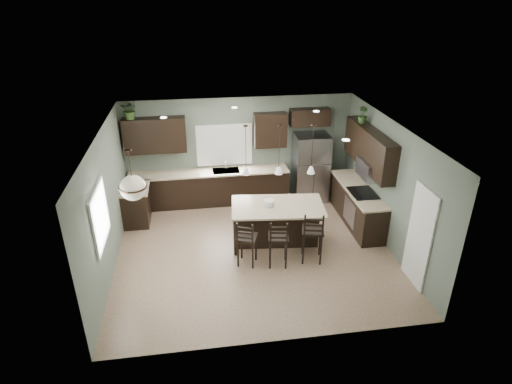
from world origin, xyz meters
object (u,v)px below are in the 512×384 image
object	(u,v)px
kitchen_island	(277,224)
serving_dish	(269,203)
bar_stool_left	(247,242)
refrigerator	(310,168)
bar_stool_right	(312,235)
plant_back_left	(130,110)
bar_stool_center	(278,242)

from	to	relation	value
kitchen_island	serving_dish	size ratio (longest dim) A/B	8.55
bar_stool_left	refrigerator	bearing A→B (deg)	73.64
bar_stool_left	bar_stool_right	world-z (taller)	bar_stool_right
refrigerator	bar_stool_right	distance (m)	2.97
refrigerator	bar_stool_left	distance (m)	3.52
bar_stool_left	plant_back_left	world-z (taller)	plant_back_left
bar_stool_left	plant_back_left	xyz separation A→B (m)	(-2.45, 3.03, 2.10)
kitchen_island	bar_stool_left	distance (m)	1.12
plant_back_left	bar_stool_right	bearing A→B (deg)	-38.84
bar_stool_right	plant_back_left	xyz separation A→B (m)	(-3.84, 3.09, 2.03)
bar_stool_left	bar_stool_center	xyz separation A→B (m)	(0.64, -0.13, 0.02)
refrigerator	bar_stool_left	xyz separation A→B (m)	(-2.10, -2.81, -0.39)
bar_stool_center	refrigerator	bearing A→B (deg)	73.19
refrigerator	bar_stool_right	size ratio (longest dim) A/B	1.53
kitchen_island	bar_stool_left	size ratio (longest dim) A/B	1.92
kitchen_island	bar_stool_right	xyz separation A→B (m)	(0.59, -0.84, 0.14)
bar_stool_center	plant_back_left	bearing A→B (deg)	144.04
plant_back_left	bar_stool_left	bearing A→B (deg)	-51.00
refrigerator	bar_stool_center	xyz separation A→B (m)	(-1.46, -2.93, -0.37)
serving_dish	bar_stool_right	xyz separation A→B (m)	(0.79, -0.86, -0.39)
serving_dish	bar_stool_left	size ratio (longest dim) A/B	0.22
refrigerator	serving_dish	world-z (taller)	refrigerator
refrigerator	bar_stool_right	bearing A→B (deg)	-103.90
serving_dish	bar_stool_center	distance (m)	1.02
refrigerator	bar_stool_left	world-z (taller)	refrigerator
kitchen_island	plant_back_left	xyz separation A→B (m)	(-3.25, 2.25, 2.17)
refrigerator	plant_back_left	xyz separation A→B (m)	(-4.55, 0.22, 1.71)
kitchen_island	bar_stool_right	bearing A→B (deg)	-49.13
kitchen_island	plant_back_left	size ratio (longest dim) A/B	4.33
refrigerator	bar_stool_center	size ratio (longest dim) A/B	1.68
refrigerator	serving_dish	size ratio (longest dim) A/B	7.71
plant_back_left	refrigerator	bearing A→B (deg)	-2.79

